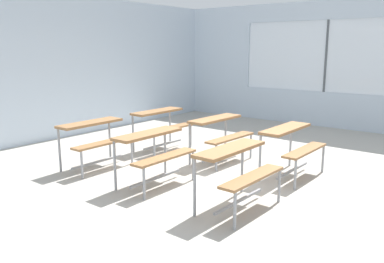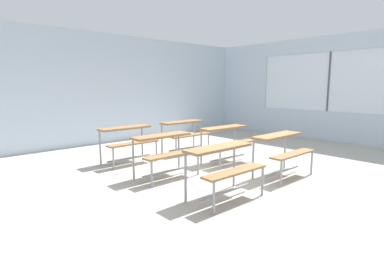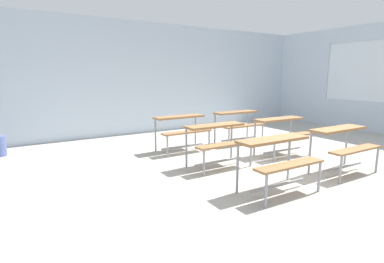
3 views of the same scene
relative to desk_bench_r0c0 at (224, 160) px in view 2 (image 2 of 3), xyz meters
name	(u,v)px [view 2 (image 2 of 3)]	position (x,y,z in m)	size (l,w,h in m)	color
ground	(226,180)	(0.71, 0.58, -0.59)	(10.00, 9.00, 0.05)	#ADA89E
wall_back	(104,89)	(0.71, 5.08, 0.94)	(10.00, 0.12, 3.00)	silver
wall_right	(352,91)	(5.71, 0.44, 0.88)	(0.12, 9.00, 3.00)	silver
desk_bench_r0c0	(224,160)	(0.00, 0.00, 0.00)	(1.11, 0.62, 0.74)	olive
desk_bench_r0c1	(283,145)	(1.54, 0.01, 0.00)	(1.11, 0.60, 0.74)	olive
desk_bench_r1c0	(165,145)	(0.01, 1.37, 0.00)	(1.10, 0.60, 0.74)	olive
desk_bench_r1c1	(227,136)	(1.58, 1.32, 0.00)	(1.13, 0.64, 0.74)	olive
desk_bench_r2c0	(128,136)	(0.03, 2.68, 0.00)	(1.10, 0.59, 0.74)	olive
desk_bench_r2c1	(185,129)	(1.56, 2.64, 0.00)	(1.12, 0.62, 0.74)	olive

